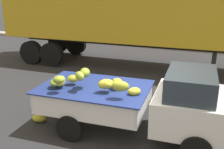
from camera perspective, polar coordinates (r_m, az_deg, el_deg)
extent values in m
plane|color=#28282B|center=(6.64, 5.50, -12.90)|extent=(220.00, 220.00, 0.00)
cube|color=gray|center=(15.92, 16.21, 5.41)|extent=(80.00, 0.80, 0.16)
cube|color=white|center=(6.29, 17.81, -7.46)|extent=(2.00, 1.85, 0.78)
cube|color=#28333D|center=(6.05, 16.63, -1.72)|extent=(1.14, 1.59, 0.52)
cube|color=white|center=(6.80, -3.67, -6.54)|extent=(2.70, 1.90, 0.08)
cube|color=white|center=(7.42, -1.31, -2.15)|extent=(2.58, 0.23, 0.44)
cube|color=white|center=(5.99, -6.71, -7.45)|extent=(2.58, 0.23, 0.44)
cube|color=white|center=(6.36, 6.99, -5.88)|extent=(0.17, 1.73, 0.44)
cube|color=white|center=(7.23, -13.07, -3.20)|extent=(0.17, 1.73, 0.44)
cube|color=#B21914|center=(7.46, -1.23, -2.36)|extent=(2.47, 0.19, 0.07)
cube|color=navy|center=(6.61, -3.75, -2.68)|extent=(2.83, 2.03, 0.03)
ellipsoid|color=#96A932|center=(6.20, -6.98, -0.34)|extent=(0.35, 0.33, 0.22)
ellipsoid|color=#9FA429|center=(6.71, -8.42, -0.86)|extent=(0.36, 0.34, 0.18)
ellipsoid|color=yellow|center=(6.64, -10.96, -1.31)|extent=(0.28, 0.37, 0.24)
ellipsoid|color=gold|center=(6.14, -1.31, -2.07)|extent=(0.43, 0.40, 0.23)
ellipsoid|color=gold|center=(6.13, -1.20, -2.03)|extent=(0.37, 0.33, 0.22)
ellipsoid|color=olive|center=(6.59, -12.23, -1.68)|extent=(0.38, 0.42, 0.16)
ellipsoid|color=gold|center=(6.36, 1.15, -1.67)|extent=(0.39, 0.40, 0.19)
ellipsoid|color=olive|center=(6.38, -5.86, 0.42)|extent=(0.34, 0.39, 0.22)
ellipsoid|color=gold|center=(6.10, 4.82, -3.64)|extent=(0.38, 0.38, 0.18)
ellipsoid|color=#9CA32A|center=(5.76, 1.85, -2.54)|extent=(0.41, 0.29, 0.24)
ellipsoid|color=olive|center=(6.20, -11.37, -1.11)|extent=(0.35, 0.34, 0.19)
ellipsoid|color=gold|center=(6.54, -11.15, -1.69)|extent=(0.25, 0.29, 0.18)
cylinder|color=black|center=(7.25, 17.97, -8.09)|extent=(0.65, 0.24, 0.64)
cylinder|color=black|center=(7.71, -3.44, -5.53)|extent=(0.65, 0.24, 0.64)
cylinder|color=black|center=(6.36, -9.06, -11.24)|extent=(0.65, 0.24, 0.64)
cube|color=gold|center=(11.66, 5.42, 14.12)|extent=(12.11, 3.09, 2.70)
cube|color=black|center=(11.86, 5.20, 6.87)|extent=(11.05, 0.94, 0.30)
cylinder|color=black|center=(14.34, -7.77, 6.48)|extent=(1.09, 0.35, 1.08)
cylinder|color=black|center=(12.31, -12.83, 4.24)|extent=(1.09, 0.35, 1.08)
cylinder|color=black|center=(14.85, -11.51, 6.70)|extent=(1.09, 0.35, 1.08)
cylinder|color=black|center=(12.91, -16.92, 4.54)|extent=(1.09, 0.35, 1.08)
cylinder|color=#38383A|center=(11.62, 21.10, 3.07)|extent=(0.18, 0.18, 1.25)
ellipsoid|color=gold|center=(7.43, -15.34, -9.00)|extent=(0.44, 0.37, 0.21)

